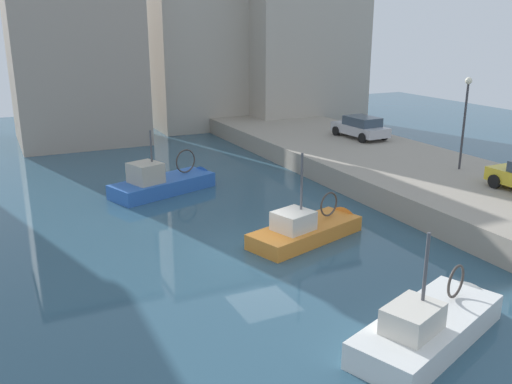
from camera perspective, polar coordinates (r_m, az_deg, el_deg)
water_surface at (r=22.55m, az=0.78°, el=-5.69°), size 80.00×80.00×0.00m
quay_wall at (r=29.08m, az=21.51°, el=-0.42°), size 9.00×56.00×1.20m
fishing_boat_white at (r=17.27m, az=17.63°, el=-13.66°), size 6.58×3.99×4.35m
fishing_boat_blue at (r=30.30m, az=-9.01°, el=0.37°), size 6.70×3.96×4.36m
fishing_boat_orange at (r=23.67m, az=5.69°, el=-4.35°), size 6.24×3.49×4.60m
parked_car_silver at (r=38.55m, az=10.65°, el=6.55°), size 2.25×4.27×1.46m
quay_streetlamp at (r=31.11m, az=20.66°, el=8.04°), size 0.36×0.36×4.83m
waterfront_building_west at (r=44.58m, az=-18.06°, el=13.02°), size 9.34×8.92×12.55m
waterfront_building_west_mid at (r=49.44m, az=-5.94°, el=15.32°), size 8.76×8.00×14.77m
waterfront_building_east_mid at (r=49.68m, az=4.49°, el=14.55°), size 10.42×7.16×13.36m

